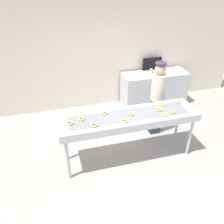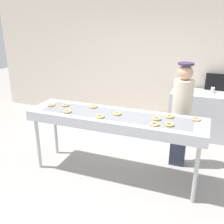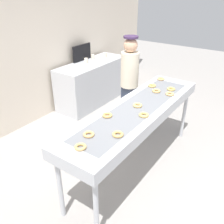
# 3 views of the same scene
# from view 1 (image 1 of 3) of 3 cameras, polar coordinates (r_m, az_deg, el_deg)

# --- Properties ---
(ground_plane) EXTENTS (16.00, 16.00, 0.00)m
(ground_plane) POSITION_cam_1_polar(r_m,az_deg,el_deg) (4.95, 3.75, -10.63)
(ground_plane) COLOR #9E9993
(back_wall) EXTENTS (8.00, 0.12, 2.91)m
(back_wall) POSITION_cam_1_polar(r_m,az_deg,el_deg) (6.27, -3.07, 14.00)
(back_wall) COLOR beige
(back_wall) RESTS_ON ground
(fryer_conveyor) EXTENTS (2.62, 0.67, 1.00)m
(fryer_conveyor) POSITION_cam_1_polar(r_m,az_deg,el_deg) (4.40, 4.15, -1.65)
(fryer_conveyor) COLOR #B7BABF
(fryer_conveyor) RESTS_ON ground
(glazed_donut_0) EXTENTS (0.16, 0.16, 0.03)m
(glazed_donut_0) POSITION_cam_1_polar(r_m,az_deg,el_deg) (4.44, 12.61, -0.59)
(glazed_donut_0) COLOR #EDB56B
(glazed_donut_0) RESTS_ON fryer_conveyor
(glazed_donut_1) EXTENTS (0.12, 0.12, 0.03)m
(glazed_donut_1) POSITION_cam_1_polar(r_m,az_deg,el_deg) (4.57, 14.33, 0.12)
(glazed_donut_1) COLOR #DDB95D
(glazed_donut_1) RESTS_ON fryer_conveyor
(glazed_donut_2) EXTENTS (0.16, 0.16, 0.03)m
(glazed_donut_2) POSITION_cam_1_polar(r_m,az_deg,el_deg) (4.16, -10.14, -2.59)
(glazed_donut_2) COLOR #E2B065
(glazed_donut_2) RESTS_ON fryer_conveyor
(glazed_donut_3) EXTENTS (0.16, 0.16, 0.03)m
(glazed_donut_3) POSITION_cam_1_polar(r_m,az_deg,el_deg) (4.59, 11.30, 0.68)
(glazed_donut_3) COLOR #DBAE64
(glazed_donut_3) RESTS_ON fryer_conveyor
(glazed_donut_4) EXTENTS (0.16, 0.16, 0.03)m
(glazed_donut_4) POSITION_cam_1_polar(r_m,az_deg,el_deg) (4.39, -1.70, -0.17)
(glazed_donut_4) COLOR #E9AE5C
(glazed_donut_4) RESTS_ON fryer_conveyor
(glazed_donut_5) EXTENTS (0.15, 0.15, 0.03)m
(glazed_donut_5) POSITION_cam_1_polar(r_m,az_deg,el_deg) (4.95, 15.84, 2.42)
(glazed_donut_5) COLOR #EAAC68
(glazed_donut_5) RESTS_ON fryer_conveyor
(glazed_donut_6) EXTENTS (0.14, 0.14, 0.03)m
(glazed_donut_6) POSITION_cam_1_polar(r_m,az_deg,el_deg) (4.06, -4.29, -3.10)
(glazed_donut_6) COLOR #E3AE5E
(glazed_donut_6) RESTS_ON fryer_conveyor
(glazed_donut_7) EXTENTS (0.17, 0.17, 0.03)m
(glazed_donut_7) POSITION_cam_1_polar(r_m,az_deg,el_deg) (4.25, -7.36, -1.62)
(glazed_donut_7) COLOR #EBAF67
(glazed_donut_7) RESTS_ON fryer_conveyor
(glazed_donut_8) EXTENTS (0.16, 0.16, 0.03)m
(glazed_donut_8) POSITION_cam_1_polar(r_m,az_deg,el_deg) (4.77, 12.21, 1.81)
(glazed_donut_8) COLOR #ECB760
(glazed_donut_8) RESTS_ON fryer_conveyor
(glazed_donut_9) EXTENTS (0.14, 0.14, 0.03)m
(glazed_donut_9) POSITION_cam_1_polar(r_m,az_deg,el_deg) (4.16, 3.02, -2.12)
(glazed_donut_9) COLOR #E6BB63
(glazed_donut_9) RESTS_ON fryer_conveyor
(glazed_donut_10) EXTENTS (0.15, 0.15, 0.03)m
(glazed_donut_10) POSITION_cam_1_polar(r_m,az_deg,el_deg) (4.37, 4.53, -0.42)
(glazed_donut_10) COLOR #E8BC6D
(glazed_donut_10) RESTS_ON fryer_conveyor
(worker_baker) EXTENTS (0.30, 0.30, 1.70)m
(worker_baker) POSITION_cam_1_polar(r_m,az_deg,el_deg) (5.22, 10.89, 3.79)
(worker_baker) COLOR #2B3344
(worker_baker) RESTS_ON ground
(prep_counter) EXTENTS (1.77, 0.63, 0.92)m
(prep_counter) POSITION_cam_1_polar(r_m,az_deg,el_deg) (6.68, 10.09, 5.51)
(prep_counter) COLOR #B7BABF
(prep_counter) RESTS_ON ground
(paper_cup_0) EXTENTS (0.07, 0.07, 0.11)m
(paper_cup_0) POSITION_cam_1_polar(r_m,az_deg,el_deg) (6.67, 11.59, 10.15)
(paper_cup_0) COLOR beige
(paper_cup_0) RESTS_ON prep_counter
(paper_cup_1) EXTENTS (0.07, 0.07, 0.11)m
(paper_cup_1) POSITION_cam_1_polar(r_m,az_deg,el_deg) (6.49, 9.40, 9.76)
(paper_cup_1) COLOR beige
(paper_cup_1) RESTS_ON prep_counter
(paper_cup_2) EXTENTS (0.07, 0.07, 0.11)m
(paper_cup_2) POSITION_cam_1_polar(r_m,az_deg,el_deg) (6.70, 14.34, 9.90)
(paper_cup_2) COLOR beige
(paper_cup_2) RESTS_ON prep_counter
(menu_display) EXTENTS (0.54, 0.04, 0.34)m
(menu_display) POSITION_cam_1_polar(r_m,az_deg,el_deg) (6.67, 9.63, 11.40)
(menu_display) COLOR black
(menu_display) RESTS_ON prep_counter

